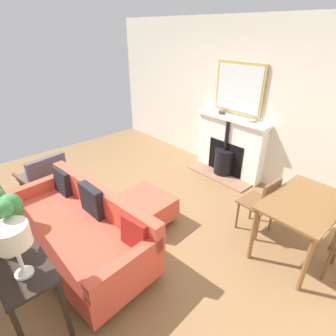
# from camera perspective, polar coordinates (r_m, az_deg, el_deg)

# --- Properties ---
(ground_plane) EXTENTS (4.95, 6.25, 0.01)m
(ground_plane) POSITION_cam_1_polar(r_m,az_deg,el_deg) (4.15, -9.81, -9.99)
(ground_plane) COLOR olive
(wall_left) EXTENTS (0.12, 6.25, 2.70)m
(wall_left) POSITION_cam_1_polar(r_m,az_deg,el_deg) (5.15, 13.28, 13.98)
(wall_left) COLOR beige
(wall_left) RESTS_ON ground
(fireplace) EXTENTS (0.57, 1.43, 1.10)m
(fireplace) POSITION_cam_1_polar(r_m,az_deg,el_deg) (5.15, 12.64, 3.88)
(fireplace) COLOR #93664C
(fireplace) RESTS_ON ground
(mirror_over_mantel) EXTENTS (0.04, 0.94, 0.84)m
(mirror_over_mantel) POSITION_cam_1_polar(r_m,az_deg,el_deg) (4.92, 14.82, 15.98)
(mirror_over_mantel) COLOR tan
(mantel_bowl_near) EXTENTS (0.12, 0.12, 0.05)m
(mantel_bowl_near) POSITION_cam_1_polar(r_m,az_deg,el_deg) (5.09, 11.27, 11.44)
(mantel_bowl_near) COLOR #47382D
(mantel_bowl_near) RESTS_ON fireplace
(mantel_bowl_far) EXTENTS (0.15, 0.15, 0.04)m
(mantel_bowl_far) POSITION_cam_1_polar(r_m,az_deg,el_deg) (4.76, 17.28, 9.55)
(mantel_bowl_far) COLOR #9E9384
(mantel_bowl_far) RESTS_ON fireplace
(sofa) EXTENTS (1.11, 2.17, 0.82)m
(sofa) POSITION_cam_1_polar(r_m,az_deg,el_deg) (3.50, -18.16, -12.19)
(sofa) COLOR #B2B2B7
(sofa) RESTS_ON ground
(ottoman) EXTENTS (0.62, 0.77, 0.39)m
(ottoman) POSITION_cam_1_polar(r_m,az_deg,el_deg) (3.89, -4.38, -7.95)
(ottoman) COLOR #B2B2B7
(ottoman) RESTS_ON ground
(armchair_accent) EXTENTS (0.75, 0.66, 0.77)m
(armchair_accent) POSITION_cam_1_polar(r_m,az_deg,el_deg) (4.71, -24.76, -1.19)
(armchair_accent) COLOR brown
(armchair_accent) RESTS_ON ground
(console_table) EXTENTS (0.40, 1.98, 0.79)m
(console_table) POSITION_cam_1_polar(r_m,az_deg,el_deg) (3.16, -31.54, -11.76)
(console_table) COLOR black
(console_table) RESTS_ON ground
(table_lamp_far_end) EXTENTS (0.26, 0.26, 0.47)m
(table_lamp_far_end) POSITION_cam_1_polar(r_m,az_deg,el_deg) (2.29, -30.09, -12.64)
(table_lamp_far_end) COLOR white
(table_lamp_far_end) RESTS_ON console_table
(dining_table) EXTENTS (1.09, 0.71, 0.76)m
(dining_table) POSITION_cam_1_polar(r_m,az_deg,el_deg) (3.49, 26.81, -7.72)
(dining_table) COLOR brown
(dining_table) RESTS_ON ground
(dining_chair_near_fireplace) EXTENTS (0.42, 0.42, 0.83)m
(dining_chair_near_fireplace) POSITION_cam_1_polar(r_m,az_deg,el_deg) (3.72, 19.37, -6.73)
(dining_chair_near_fireplace) COLOR brown
(dining_chair_near_fireplace) RESTS_ON ground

